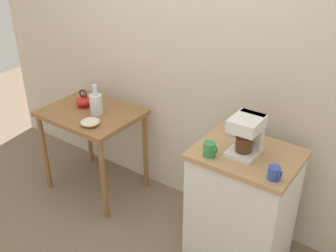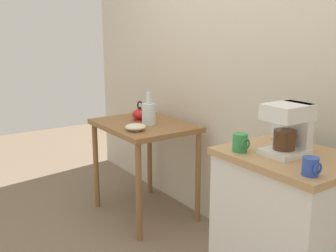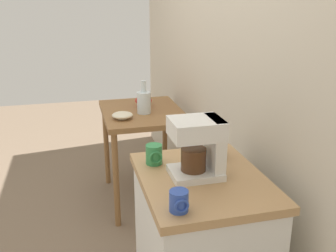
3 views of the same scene
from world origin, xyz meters
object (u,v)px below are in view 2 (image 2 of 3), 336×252
Objects in this scene: coffee_maker at (289,127)px; mug_tall_green at (240,143)px; glass_carafe_vase at (148,113)px; table_clock at (281,131)px; mug_blue at (311,167)px; teakettle at (140,114)px; bowl_stoneware at (136,127)px.

coffee_maker is 2.78× the size of mug_tall_green.
table_clock is at bearing 7.39° from glass_carafe_vase.
glass_carafe_vase is 1.62m from mug_blue.
coffee_maker reaches higher than table_clock.
coffee_maker is at bearing 45.13° from mug_tall_green.
glass_carafe_vase is 0.98× the size of coffee_maker.
mug_blue is (0.43, -0.00, -0.01)m from mug_tall_green.
table_clock is at bearing 4.94° from teakettle.
bowl_stoneware is 1.50m from mug_blue.
coffee_maker reaches higher than glass_carafe_vase.
bowl_stoneware is at bearing -162.68° from table_clock.
table_clock reaches higher than mug_blue.
table_clock is at bearing 143.54° from mug_blue.
glass_carafe_vase is at bearing -11.09° from teakettle.
coffee_maker is (1.52, -0.04, 0.20)m from teakettle.
coffee_maker is 3.21× the size of mug_blue.
coffee_maker is at bearing 146.85° from mug_blue.
mug_blue is at bearing -6.18° from glass_carafe_vase.
glass_carafe_vase is 3.14× the size of mug_blue.
glass_carafe_vase is at bearing 171.67° from mug_tall_green.
mug_tall_green is (1.35, -0.21, 0.10)m from teakettle.
coffee_maker is (1.34, -0.00, 0.16)m from glass_carafe_vase.
mug_blue is at bearing 0.17° from bowl_stoneware.
bowl_stoneware is 1.12m from table_clock.
mug_blue is (1.78, -0.21, 0.10)m from teakettle.
teakettle is at bearing -175.06° from table_clock.
coffee_maker is at bearing -40.87° from table_clock.
teakettle is 0.64× the size of coffee_maker.
glass_carafe_vase is (0.18, -0.04, 0.04)m from teakettle.
table_clock is at bearing 139.13° from coffee_maker.
coffee_maker is 0.25m from table_clock.
mug_tall_green is at bearing -134.87° from coffee_maker.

